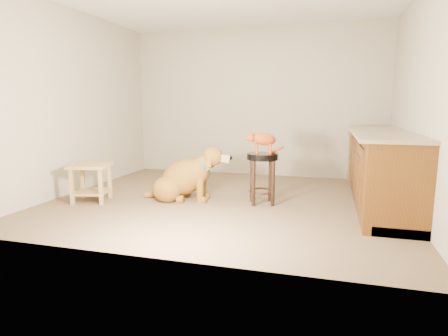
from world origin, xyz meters
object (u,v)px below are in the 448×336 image
(side_table, at_px, (91,177))
(golden_retriever, at_px, (184,179))
(wood_stool, at_px, (364,157))
(tabby_kitten, at_px, (262,140))
(padded_stool, at_px, (262,168))

(side_table, bearing_deg, golden_retriever, 19.61)
(wood_stool, distance_m, tabby_kitten, 2.24)
(side_table, relative_size, tabby_kitten, 1.27)
(padded_stool, xyz_separation_m, side_table, (-2.18, -0.50, -0.14))
(wood_stool, xyz_separation_m, side_table, (-3.53, -2.22, -0.10))
(wood_stool, bearing_deg, padded_stool, -128.28)
(side_table, height_order, golden_retriever, golden_retriever)
(side_table, distance_m, golden_retriever, 1.21)
(side_table, height_order, tabby_kitten, tabby_kitten)
(padded_stool, distance_m, golden_retriever, 1.05)
(padded_stool, bearing_deg, side_table, -167.08)
(wood_stool, distance_m, golden_retriever, 3.00)
(padded_stool, relative_size, side_table, 1.10)
(tabby_kitten, bearing_deg, wood_stool, 34.69)
(padded_stool, height_order, tabby_kitten, tabby_kitten)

